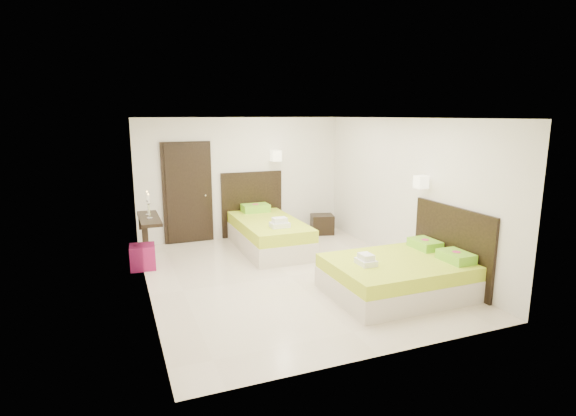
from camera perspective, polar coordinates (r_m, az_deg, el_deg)
name	(u,v)px	position (r m, az deg, el deg)	size (l,w,h in m)	color
floor	(289,276)	(7.61, 0.13, -8.62)	(5.50, 5.50, 0.00)	beige
bed_single	(268,231)	(9.09, -2.62, -2.99)	(1.38, 2.29, 1.89)	beige
bed_double	(402,274)	(7.05, 14.26, -8.10)	(2.03, 1.72, 1.67)	beige
nightstand	(322,224)	(10.22, 4.36, -2.06)	(0.49, 0.43, 0.43)	black
ottoman	(143,257)	(8.31, -17.96, -5.92)	(0.42, 0.42, 0.42)	maroon
door	(188,193)	(9.57, -12.62, 1.84)	(1.02, 0.15, 2.14)	black
console_shelf	(149,219)	(8.45, -17.28, -1.33)	(0.35, 1.20, 0.78)	black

